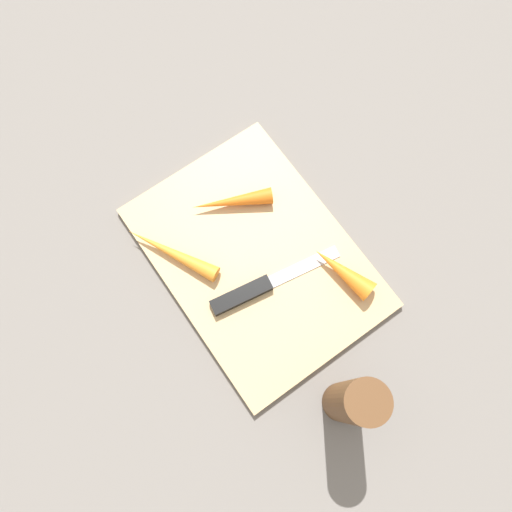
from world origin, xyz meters
name	(u,v)px	position (x,y,z in m)	size (l,w,h in m)	color
ground_plane	(256,258)	(0.00, 0.00, 0.00)	(1.40, 1.40, 0.00)	slate
cutting_board	(256,257)	(0.00, 0.00, 0.01)	(0.36, 0.26, 0.01)	tan
knife	(250,291)	(0.04, -0.04, 0.02)	(0.05, 0.20, 0.01)	#B7B7BC
carrot_shortest	(342,271)	(0.09, 0.08, 0.03)	(0.03, 0.03, 0.10)	orange
carrot_longest	(172,253)	(-0.07, -0.10, 0.02)	(0.02, 0.02, 0.15)	orange
carrot_medium	(232,201)	(-0.09, 0.02, 0.02)	(0.02, 0.02, 0.12)	orange
pepper_grinder	(353,402)	(0.23, -0.02, 0.09)	(0.05, 0.05, 0.18)	brown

